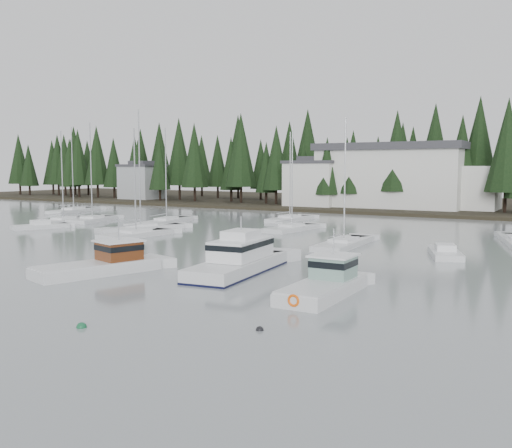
# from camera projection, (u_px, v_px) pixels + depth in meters

# --- Properties ---
(far_shore_land) EXTENTS (240.00, 54.00, 1.00)m
(far_shore_land) POSITION_uv_depth(u_px,v_px,m) (440.00, 206.00, 107.99)
(far_shore_land) COLOR black
(far_shore_land) RESTS_ON ground
(conifer_treeline) EXTENTS (200.00, 22.00, 20.00)m
(conifer_treeline) POSITION_uv_depth(u_px,v_px,m) (425.00, 210.00, 98.56)
(conifer_treeline) COLOR black
(conifer_treeline) RESTS_ON ground
(house_west) EXTENTS (9.54, 7.42, 8.75)m
(house_west) POSITION_uv_depth(u_px,v_px,m) (314.00, 182.00, 101.21)
(house_west) COLOR silver
(house_west) RESTS_ON ground
(house_far_west) EXTENTS (8.48, 7.42, 8.25)m
(house_far_west) POSITION_uv_depth(u_px,v_px,m) (142.00, 181.00, 124.20)
(house_far_west) COLOR #999EA0
(house_far_west) RESTS_ON ground
(harbor_inn) EXTENTS (29.50, 11.50, 10.90)m
(harbor_inn) POSITION_uv_depth(u_px,v_px,m) (403.00, 176.00, 96.36)
(harbor_inn) COLOR silver
(harbor_inn) RESTS_ON ground
(lobster_boat_brown) EXTENTS (5.83, 8.99, 4.22)m
(lobster_boat_brown) POSITION_uv_depth(u_px,v_px,m) (102.00, 266.00, 39.08)
(lobster_boat_brown) COLOR silver
(lobster_boat_brown) RESTS_ON ground
(cabin_cruiser_center) EXTENTS (4.40, 10.74, 4.49)m
(cabin_cruiser_center) POSITION_uv_depth(u_px,v_px,m) (239.00, 263.00, 39.35)
(cabin_cruiser_center) COLOR silver
(cabin_cruiser_center) RESTS_ON ground
(lobster_boat_teal) EXTENTS (2.75, 7.64, 4.20)m
(lobster_boat_teal) POSITION_uv_depth(u_px,v_px,m) (326.00, 286.00, 32.33)
(lobster_boat_teal) COLOR silver
(lobster_boat_teal) RESTS_ON ground
(sailboat_2) EXTENTS (3.43, 8.68, 11.86)m
(sailboat_2) POSITION_uv_depth(u_px,v_px,m) (136.00, 236.00, 59.92)
(sailboat_2) COLOR silver
(sailboat_2) RESTS_ON ground
(sailboat_4) EXTENTS (5.27, 11.19, 14.34)m
(sailboat_4) POSITION_uv_depth(u_px,v_px,m) (74.00, 212.00, 93.47)
(sailboat_4) COLOR silver
(sailboat_4) RESTS_ON ground
(sailboat_5) EXTENTS (3.17, 8.89, 12.61)m
(sailboat_5) POSITION_uv_depth(u_px,v_px,m) (290.00, 220.00, 77.90)
(sailboat_5) COLOR silver
(sailboat_5) RESTS_ON ground
(sailboat_8) EXTENTS (3.55, 8.49, 12.66)m
(sailboat_8) POSITION_uv_depth(u_px,v_px,m) (292.00, 230.00, 65.83)
(sailboat_8) COLOR silver
(sailboat_8) RESTS_ON ground
(sailboat_9) EXTENTS (4.14, 9.26, 12.55)m
(sailboat_9) POSITION_uv_depth(u_px,v_px,m) (64.00, 222.00, 75.23)
(sailboat_9) COLOR silver
(sailboat_9) RESTS_ON ground
(sailboat_10) EXTENTS (4.47, 10.76, 12.88)m
(sailboat_10) POSITION_uv_depth(u_px,v_px,m) (167.00, 223.00, 74.59)
(sailboat_10) COLOR silver
(sailboat_10) RESTS_ON ground
(sailboat_11) EXTENTS (3.17, 10.10, 12.25)m
(sailboat_11) POSITION_uv_depth(u_px,v_px,m) (344.00, 246.00, 52.58)
(sailboat_11) COLOR silver
(sailboat_11) RESTS_ON ground
(sailboat_12) EXTENTS (5.99, 10.49, 14.41)m
(sailboat_12) POSITION_uv_depth(u_px,v_px,m) (141.00, 230.00, 65.99)
(sailboat_12) COLOR silver
(sailboat_12) RESTS_ON ground
(sailboat_13) EXTENTS (4.83, 8.67, 13.76)m
(sailboat_13) POSITION_uv_depth(u_px,v_px,m) (92.00, 221.00, 76.89)
(sailboat_13) COLOR silver
(sailboat_13) RESTS_ON ground
(runabout_0) EXTENTS (4.20, 6.70, 1.42)m
(runabout_0) POSITION_uv_depth(u_px,v_px,m) (41.00, 227.00, 68.02)
(runabout_0) COLOR silver
(runabout_0) RESTS_ON ground
(runabout_1) EXTENTS (4.01, 6.18, 1.42)m
(runabout_1) POSITION_uv_depth(u_px,v_px,m) (445.00, 255.00, 46.39)
(runabout_1) COLOR silver
(runabout_1) RESTS_ON ground
(mooring_buoy_green) EXTENTS (0.47, 0.47, 0.47)m
(mooring_buoy_green) POSITION_uv_depth(u_px,v_px,m) (82.00, 327.00, 25.76)
(mooring_buoy_green) COLOR #145933
(mooring_buoy_green) RESTS_ON ground
(mooring_buoy_dark) EXTENTS (0.36, 0.36, 0.36)m
(mooring_buoy_dark) POSITION_uv_depth(u_px,v_px,m) (260.00, 330.00, 25.32)
(mooring_buoy_dark) COLOR black
(mooring_buoy_dark) RESTS_ON ground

